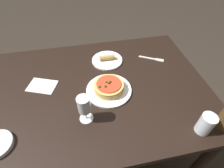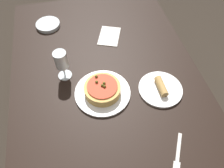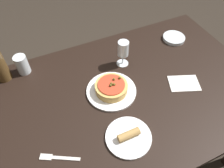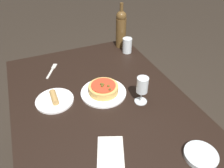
# 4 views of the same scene
# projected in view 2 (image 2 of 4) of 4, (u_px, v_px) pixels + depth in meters

# --- Properties ---
(ground_plane) EXTENTS (14.00, 14.00, 0.00)m
(ground_plane) POSITION_uv_depth(u_px,v_px,m) (108.00, 134.00, 1.71)
(ground_plane) COLOR #2D261E
(dining_table) EXTENTS (1.40, 0.94, 0.75)m
(dining_table) POSITION_uv_depth(u_px,v_px,m) (106.00, 84.00, 1.17)
(dining_table) COLOR black
(dining_table) RESTS_ON ground_plane
(dinner_plate) EXTENTS (0.26, 0.26, 0.01)m
(dinner_plate) POSITION_uv_depth(u_px,v_px,m) (103.00, 93.00, 1.03)
(dinner_plate) COLOR white
(dinner_plate) RESTS_ON dining_table
(pizza) EXTENTS (0.17, 0.17, 0.06)m
(pizza) POSITION_uv_depth(u_px,v_px,m) (102.00, 89.00, 1.01)
(pizza) COLOR tan
(pizza) RESTS_ON dinner_plate
(wine_glass) EXTENTS (0.07, 0.07, 0.16)m
(wine_glass) POSITION_uv_depth(u_px,v_px,m) (61.00, 61.00, 1.01)
(wine_glass) COLOR silver
(wine_glass) RESTS_ON dining_table
(side_bowl) EXTENTS (0.14, 0.14, 0.02)m
(side_bowl) POSITION_uv_depth(u_px,v_px,m) (48.00, 25.00, 1.32)
(side_bowl) COLOR silver
(side_bowl) RESTS_ON dining_table
(fork) EXTENTS (0.16, 0.10, 0.00)m
(fork) POSITION_uv_depth(u_px,v_px,m) (178.00, 156.00, 0.86)
(fork) COLOR beige
(fork) RESTS_ON dining_table
(side_plate) EXTENTS (0.21, 0.21, 0.05)m
(side_plate) POSITION_uv_depth(u_px,v_px,m) (161.00, 89.00, 1.04)
(side_plate) COLOR white
(side_plate) RESTS_ON dining_table
(paper_napkin) EXTENTS (0.19, 0.16, 0.00)m
(paper_napkin) POSITION_uv_depth(u_px,v_px,m) (109.00, 36.00, 1.27)
(paper_napkin) COLOR silver
(paper_napkin) RESTS_ON dining_table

